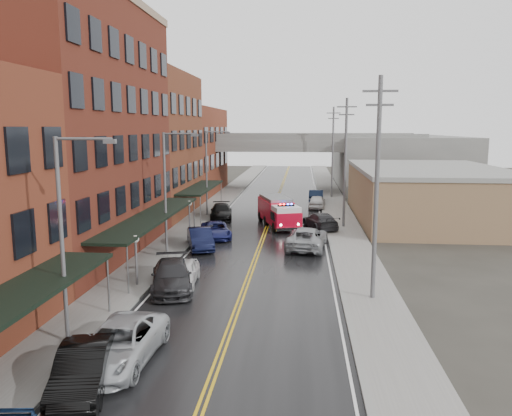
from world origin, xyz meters
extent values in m
cube|color=black|center=(0.00, 30.00, 0.01)|extent=(11.00, 160.00, 0.02)
cube|color=slate|center=(-7.30, 30.00, 0.07)|extent=(3.00, 160.00, 0.15)
cube|color=slate|center=(7.30, 30.00, 0.07)|extent=(3.00, 160.00, 0.15)
cube|color=gray|center=(-5.65, 30.00, 0.07)|extent=(0.30, 160.00, 0.15)
cube|color=gray|center=(5.65, 30.00, 0.07)|extent=(0.30, 160.00, 0.15)
cube|color=#5B2318|center=(-13.30, 23.00, 9.00)|extent=(9.00, 20.00, 18.00)
cube|color=brown|center=(-13.30, 40.50, 7.50)|extent=(9.00, 15.00, 15.00)
cube|color=brown|center=(-13.30, 58.00, 6.00)|extent=(9.00, 20.00, 12.00)
cube|color=olive|center=(16.00, 40.00, 2.50)|extent=(14.00, 22.00, 5.00)
cube|color=slate|center=(18.00, 70.00, 4.00)|extent=(18.00, 30.00, 8.00)
cylinder|color=slate|center=(-6.35, 11.60, 1.50)|extent=(0.10, 0.10, 3.00)
cube|color=black|center=(-7.50, 23.00, 3.00)|extent=(2.60, 18.00, 0.18)
cylinder|color=slate|center=(-6.35, 14.40, 1.50)|extent=(0.10, 0.10, 3.00)
cylinder|color=slate|center=(-6.35, 31.60, 1.50)|extent=(0.10, 0.10, 3.00)
cube|color=black|center=(-7.50, 40.50, 3.00)|extent=(2.60, 13.00, 0.18)
cylinder|color=slate|center=(-6.35, 34.40, 1.50)|extent=(0.10, 0.10, 3.00)
cylinder|color=slate|center=(-6.35, 46.60, 1.50)|extent=(0.10, 0.10, 3.00)
cylinder|color=#59595B|center=(-6.40, 16.00, 1.40)|extent=(0.14, 0.14, 2.80)
sphere|color=silver|center=(-6.40, 16.00, 2.90)|extent=(0.44, 0.44, 0.44)
cylinder|color=#59595B|center=(-6.40, 30.00, 1.40)|extent=(0.14, 0.14, 2.80)
sphere|color=silver|center=(-6.40, 30.00, 2.90)|extent=(0.44, 0.44, 0.44)
cylinder|color=#59595B|center=(-6.80, 8.00, 4.50)|extent=(0.18, 0.18, 9.00)
cylinder|color=#59595B|center=(-5.60, 8.00, 8.90)|extent=(2.40, 0.12, 0.12)
cube|color=#59595B|center=(-4.50, 8.00, 8.80)|extent=(0.50, 0.22, 0.18)
cylinder|color=#59595B|center=(-6.80, 24.00, 4.50)|extent=(0.18, 0.18, 9.00)
cylinder|color=#59595B|center=(-5.60, 24.00, 8.90)|extent=(2.40, 0.12, 0.12)
cube|color=#59595B|center=(-4.50, 24.00, 8.80)|extent=(0.50, 0.22, 0.18)
cylinder|color=#59595B|center=(-6.80, 40.00, 4.50)|extent=(0.18, 0.18, 9.00)
cylinder|color=#59595B|center=(-5.60, 40.00, 8.90)|extent=(2.40, 0.12, 0.12)
cube|color=#59595B|center=(-4.50, 40.00, 8.80)|extent=(0.50, 0.22, 0.18)
cylinder|color=#59595B|center=(7.20, 15.00, 6.00)|extent=(0.24, 0.24, 12.00)
cube|color=#59595B|center=(7.20, 15.00, 11.20)|extent=(1.80, 0.12, 0.12)
cube|color=#59595B|center=(7.20, 15.00, 10.50)|extent=(1.40, 0.12, 0.12)
cylinder|color=#59595B|center=(7.20, 35.00, 6.00)|extent=(0.24, 0.24, 12.00)
cube|color=#59595B|center=(7.20, 35.00, 11.20)|extent=(1.80, 0.12, 0.12)
cube|color=#59595B|center=(7.20, 35.00, 10.50)|extent=(1.40, 0.12, 0.12)
cylinder|color=#59595B|center=(7.20, 55.00, 6.00)|extent=(0.24, 0.24, 12.00)
cube|color=#59595B|center=(7.20, 55.00, 11.20)|extent=(1.80, 0.12, 0.12)
cube|color=#59595B|center=(7.20, 55.00, 10.50)|extent=(1.40, 0.12, 0.12)
cube|color=slate|center=(0.00, 62.00, 6.75)|extent=(40.00, 10.00, 1.50)
cube|color=slate|center=(-11.00, 62.00, 3.00)|extent=(1.60, 8.00, 6.00)
cube|color=slate|center=(11.00, 62.00, 3.00)|extent=(1.60, 8.00, 6.00)
cube|color=#B90821|center=(0.71, 36.11, 1.46)|extent=(3.84, 5.66, 1.98)
cube|color=#B90821|center=(1.84, 32.61, 1.18)|extent=(3.00, 3.06, 1.42)
cube|color=silver|center=(1.84, 32.61, 2.12)|extent=(2.83, 2.84, 0.47)
cube|color=black|center=(1.78, 32.79, 1.46)|extent=(2.73, 2.17, 0.75)
cube|color=slate|center=(0.71, 36.11, 2.60)|extent=(3.50, 5.23, 0.28)
cube|color=black|center=(1.84, 32.61, 2.43)|extent=(1.52, 0.72, 0.13)
sphere|color=#FF0C0C|center=(1.35, 32.45, 2.51)|extent=(0.19, 0.19, 0.19)
sphere|color=#1933FF|center=(2.33, 32.77, 2.51)|extent=(0.19, 0.19, 0.19)
cylinder|color=black|center=(0.88, 32.20, 0.47)|extent=(1.00, 0.60, 0.94)
cylinder|color=black|center=(2.86, 32.84, 0.47)|extent=(1.00, 0.60, 0.94)
cylinder|color=black|center=(-0.14, 35.34, 0.47)|extent=(1.00, 0.60, 0.94)
cylinder|color=black|center=(1.84, 35.98, 0.47)|extent=(1.00, 0.60, 0.94)
cylinder|color=black|center=(-0.86, 37.59, 0.47)|extent=(1.00, 0.60, 0.94)
cylinder|color=black|center=(1.11, 38.23, 0.47)|extent=(1.00, 0.60, 0.94)
imported|color=black|center=(-4.44, 4.32, 0.81)|extent=(2.81, 5.16, 1.61)
imported|color=#ABAFB4|center=(-3.93, 6.55, 0.81)|extent=(2.91, 5.92, 1.62)
imported|color=#232326|center=(-4.20, 15.70, 0.82)|extent=(3.62, 6.04, 1.64)
imported|color=silver|center=(-3.80, 16.80, 0.72)|extent=(2.02, 4.34, 1.44)
imported|color=black|center=(-4.56, 25.61, 0.81)|extent=(3.13, 5.18, 1.61)
imported|color=#151950|center=(-4.01, 29.52, 0.68)|extent=(3.57, 5.34, 1.36)
imported|color=black|center=(-5.00, 38.29, 0.78)|extent=(2.93, 5.61, 1.55)
imported|color=gray|center=(3.68, 26.49, 0.84)|extent=(3.50, 6.34, 1.68)
imported|color=#29292C|center=(5.00, 34.20, 0.77)|extent=(3.63, 5.70, 1.54)
imported|color=silver|center=(5.00, 46.20, 0.78)|extent=(2.14, 4.69, 1.56)
imported|color=black|center=(5.00, 50.74, 0.82)|extent=(1.87, 5.03, 1.64)
camera|label=1|loc=(3.28, -11.68, 9.36)|focal=35.00mm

